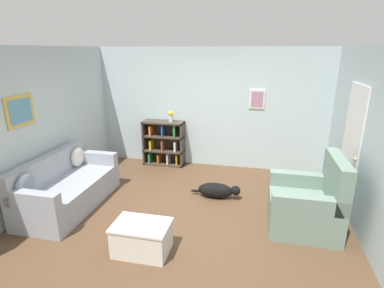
{
  "coord_description": "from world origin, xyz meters",
  "views": [
    {
      "loc": [
        1.01,
        -4.19,
        2.54
      ],
      "look_at": [
        0.0,
        0.4,
        1.05
      ],
      "focal_mm": 28.0,
      "sensor_mm": 36.0,
      "label": 1
    }
  ],
  "objects_px": {
    "bookshelf": "(164,143)",
    "dog": "(217,190)",
    "recliner_chair": "(308,204)",
    "vase": "(171,116)",
    "coffee_table": "(142,237)",
    "couch": "(67,188)"
  },
  "relations": [
    {
      "from": "recliner_chair",
      "to": "vase",
      "type": "xyz_separation_m",
      "value": [
        -2.67,
        2.02,
        0.77
      ]
    },
    {
      "from": "bookshelf",
      "to": "dog",
      "type": "xyz_separation_m",
      "value": [
        1.43,
        -1.41,
        -0.36
      ]
    },
    {
      "from": "dog",
      "to": "vase",
      "type": "relative_size",
      "value": 3.67
    },
    {
      "from": "recliner_chair",
      "to": "coffee_table",
      "type": "height_order",
      "value": "recliner_chair"
    },
    {
      "from": "couch",
      "to": "bookshelf",
      "type": "xyz_separation_m",
      "value": [
        1.01,
        2.23,
        0.18
      ]
    },
    {
      "from": "coffee_table",
      "to": "vase",
      "type": "distance_m",
      "value": 3.27
    },
    {
      "from": "recliner_chair",
      "to": "vase",
      "type": "height_order",
      "value": "vase"
    },
    {
      "from": "couch",
      "to": "dog",
      "type": "height_order",
      "value": "couch"
    },
    {
      "from": "vase",
      "to": "bookshelf",
      "type": "bearing_deg",
      "value": 172.8
    },
    {
      "from": "coffee_table",
      "to": "bookshelf",
      "type": "bearing_deg",
      "value": 102.25
    },
    {
      "from": "coffee_table",
      "to": "dog",
      "type": "xyz_separation_m",
      "value": [
        0.75,
        1.71,
        -0.08
      ]
    },
    {
      "from": "recliner_chair",
      "to": "dog",
      "type": "relative_size",
      "value": 1.24
    },
    {
      "from": "recliner_chair",
      "to": "dog",
      "type": "bearing_deg",
      "value": 156.15
    },
    {
      "from": "couch",
      "to": "vase",
      "type": "relative_size",
      "value": 7.64
    },
    {
      "from": "couch",
      "to": "dog",
      "type": "distance_m",
      "value": 2.58
    },
    {
      "from": "bookshelf",
      "to": "dog",
      "type": "relative_size",
      "value": 1.12
    },
    {
      "from": "bookshelf",
      "to": "dog",
      "type": "distance_m",
      "value": 2.04
    },
    {
      "from": "couch",
      "to": "bookshelf",
      "type": "relative_size",
      "value": 1.86
    },
    {
      "from": "couch",
      "to": "bookshelf",
      "type": "height_order",
      "value": "bookshelf"
    },
    {
      "from": "dog",
      "to": "vase",
      "type": "xyz_separation_m",
      "value": [
        -1.25,
        1.39,
        1.01
      ]
    },
    {
      "from": "bookshelf",
      "to": "recliner_chair",
      "type": "xyz_separation_m",
      "value": [
        2.85,
        -2.04,
        -0.12
      ]
    },
    {
      "from": "couch",
      "to": "bookshelf",
      "type": "bearing_deg",
      "value": 65.64
    }
  ]
}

